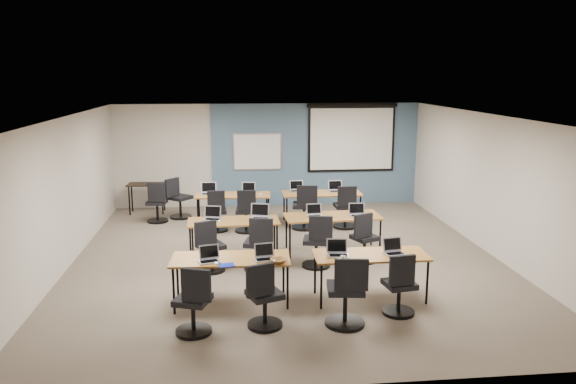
{
  "coord_description": "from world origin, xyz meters",
  "views": [
    {
      "loc": [
        -1.05,
        -10.17,
        3.47
      ],
      "look_at": [
        0.08,
        0.4,
        1.21
      ],
      "focal_mm": 35.0,
      "sensor_mm": 36.0,
      "label": 1
    }
  ],
  "objects": [
    {
      "name": "snack_bowl",
      "position": [
        -0.35,
        -2.32,
        0.76
      ],
      "size": [
        0.32,
        0.32,
        0.06
      ],
      "primitive_type": "imported",
      "rotation": [
        0.0,
        0.0,
        0.29
      ],
      "color": "brown",
      "rests_on": "training_table_front_left"
    },
    {
      "name": "mouse_10",
      "position": [
        0.73,
        2.5,
        0.74
      ],
      "size": [
        0.08,
        0.11,
        0.04
      ],
      "primitive_type": "ellipsoid",
      "rotation": [
        0.0,
        0.0,
        0.1
      ],
      "color": "white",
      "rests_on": "training_table_back_right"
    },
    {
      "name": "ceiling",
      "position": [
        0.0,
        0.0,
        2.7
      ],
      "size": [
        8.0,
        9.0,
        0.02
      ],
      "primitive_type": "cube",
      "color": "white",
      "rests_on": "ground"
    },
    {
      "name": "snack_plate",
      "position": [
        0.61,
        -2.33,
        0.74
      ],
      "size": [
        0.22,
        0.22,
        0.01
      ],
      "primitive_type": "cylinder",
      "rotation": [
        0.0,
        0.0,
        -0.31
      ],
      "color": "white",
      "rests_on": "training_table_front_right"
    },
    {
      "name": "mouse_5",
      "position": [
        -0.4,
        0.03,
        0.74
      ],
      "size": [
        0.09,
        0.11,
        0.04
      ],
      "primitive_type": "ellipsoid",
      "rotation": [
        0.0,
        0.0,
        -0.31
      ],
      "color": "white",
      "rests_on": "training_table_mid_left"
    },
    {
      "name": "task_chair_1",
      "position": [
        -0.61,
        -2.94,
        0.4
      ],
      "size": [
        0.51,
        0.49,
        0.98
      ],
      "rotation": [
        0.0,
        0.0,
        0.36
      ],
      "color": "black",
      "rests_on": "floor"
    },
    {
      "name": "floor",
      "position": [
        0.0,
        0.0,
        0.0
      ],
      "size": [
        8.0,
        9.0,
        0.02
      ],
      "primitive_type": "cube",
      "color": "#6B6354",
      "rests_on": "ground"
    },
    {
      "name": "mouse_9",
      "position": [
        -0.34,
        2.45,
        0.74
      ],
      "size": [
        0.07,
        0.1,
        0.03
      ],
      "primitive_type": "ellipsoid",
      "rotation": [
        0.0,
        0.0,
        -0.21
      ],
      "color": "white",
      "rests_on": "training_table_back_left"
    },
    {
      "name": "task_chair_9",
      "position": [
        -0.69,
        1.89,
        0.41
      ],
      "size": [
        0.5,
        0.5,
        0.98
      ],
      "rotation": [
        0.0,
        0.0,
        -0.06
      ],
      "color": "black",
      "rests_on": "floor"
    },
    {
      "name": "mouse_4",
      "position": [
        -1.25,
        0.13,
        0.74
      ],
      "size": [
        0.07,
        0.1,
        0.03
      ],
      "primitive_type": "ellipsoid",
      "rotation": [
        0.0,
        0.0,
        0.09
      ],
      "color": "white",
      "rests_on": "training_table_mid_left"
    },
    {
      "name": "laptop_1",
      "position": [
        -0.55,
        -2.14,
        0.79
      ],
      "size": [
        0.3,
        0.25,
        0.23
      ],
      "rotation": [
        0.0,
        0.0,
        0.17
      ],
      "color": "silver",
      "rests_on": "training_table_front_left"
    },
    {
      "name": "blue_mousepad",
      "position": [
        -1.11,
        -2.35,
        0.73
      ],
      "size": [
        0.25,
        0.22,
        0.01
      ],
      "primitive_type": "cube",
      "rotation": [
        0.0,
        0.0,
        0.19
      ],
      "color": "#0A1D9E",
      "rests_on": "training_table_front_left"
    },
    {
      "name": "spare_chair_b",
      "position": [
        -2.76,
        2.96,
        0.4
      ],
      "size": [
        0.5,
        0.5,
        0.98
      ],
      "rotation": [
        0.0,
        0.0,
        -0.13
      ],
      "color": "black",
      "rests_on": "floor"
    },
    {
      "name": "training_table_mid_left",
      "position": [
        -0.99,
        0.19,
        0.68
      ],
      "size": [
        1.73,
        0.72,
        0.73
      ],
      "rotation": [
        0.0,
        0.0,
        0.02
      ],
      "color": "#A7683D",
      "rests_on": "floor"
    },
    {
      "name": "laptop_10",
      "position": [
        0.54,
        2.75,
        0.79
      ],
      "size": [
        0.32,
        0.27,
        0.25
      ],
      "rotation": [
        0.0,
        0.0,
        0.06
      ],
      "color": "silver",
      "rests_on": "training_table_back_right"
    },
    {
      "name": "task_chair_5",
      "position": [
        -0.55,
        -0.59,
        0.41
      ],
      "size": [
        0.52,
        0.52,
        1.0
      ],
      "rotation": [
        0.0,
        0.0,
        -0.23
      ],
      "color": "black",
      "rests_on": "floor"
    },
    {
      "name": "mouse_7",
      "position": [
        1.64,
        0.17,
        0.74
      ],
      "size": [
        0.08,
        0.1,
        0.03
      ],
      "primitive_type": "ellipsoid",
      "rotation": [
        0.0,
        0.0,
        0.3
      ],
      "color": "white",
      "rests_on": "training_table_mid_right"
    },
    {
      "name": "laptop_4",
      "position": [
        -1.38,
        0.31,
        0.79
      ],
      "size": [
        0.33,
        0.28,
        0.25
      ],
      "rotation": [
        0.0,
        0.0,
        -0.28
      ],
      "color": "#B1B1B1",
      "rests_on": "training_table_mid_left"
    },
    {
      "name": "laptop_11",
      "position": [
        1.45,
        2.62,
        0.79
      ],
      "size": [
        0.33,
        0.28,
        0.25
      ],
      "rotation": [
        0.0,
        0.0,
        0.01
      ],
      "color": "#BEBEBE",
      "rests_on": "training_table_back_right"
    },
    {
      "name": "whiteboard",
      "position": [
        -0.3,
        4.43,
        1.45
      ],
      "size": [
        1.28,
        0.03,
        0.98
      ],
      "color": "#ABACAD",
      "rests_on": "wall_back"
    },
    {
      "name": "laptop_9",
      "position": [
        -0.6,
        2.69,
        0.79
      ],
      "size": [
        0.31,
        0.27,
        0.24
      ],
      "rotation": [
        0.0,
        0.0,
        -0.11
      ],
      "color": "silver",
      "rests_on": "training_table_back_left"
    },
    {
      "name": "task_chair_11",
      "position": [
        1.56,
        2.0,
        0.42
      ],
      "size": [
        0.53,
        0.53,
        1.01
      ],
      "rotation": [
        0.0,
        0.0,
        0.03
      ],
      "color": "black",
      "rests_on": "floor"
    },
    {
      "name": "mouse_1",
      "position": [
        -0.42,
        -2.24,
        0.74
      ],
      "size": [
        0.09,
        0.12,
        0.04
      ],
      "primitive_type": "ellipsoid",
      "rotation": [
        0.0,
        0.0,
        0.3
      ],
      "color": "white",
      "rests_on": "training_table_front_left"
    },
    {
      "name": "wall_right",
      "position": [
        4.0,
        0.0,
        1.35
      ],
      "size": [
        0.04,
        9.0,
        2.7
      ],
      "primitive_type": "cube",
      "color": "beige",
      "rests_on": "ground"
    },
    {
      "name": "wall_front",
      "position": [
        0.0,
        -4.5,
        1.35
      ],
      "size": [
        8.0,
        0.04,
        2.7
      ],
      "primitive_type": "cube",
      "color": "beige",
      "rests_on": "ground"
    },
    {
      "name": "laptop_8",
      "position": [
        -1.53,
        2.65,
        0.8
      ],
      "size": [
        0.35,
        0.3,
        0.27
      ],
      "rotation": [
        0.0,
        0.0,
        0.02
      ],
      "color": "#B4B4B4",
      "rests_on": "training_table_back_left"
    },
    {
      "name": "training_table_mid_right",
      "position": [
        0.95,
        0.35,
        0.69
      ],
      "size": [
        1.88,
        0.78,
        0.73
      ],
      "rotation": [
        0.0,
        0.0,
        0.05
      ],
      "color": "brown",
      "rests_on": "floor"
    },
    {
      "name": "spare_chair_a",
      "position": [
        -2.29,
        3.31,
        0.42
      ],
      "size": [
        0.64,
        0.53,
        1.01
      ],
      "rotation": [
        0.0,
        0.0,
        0.87
      ],
      "color": "black",
      "rests_on": "floor"
    },
    {
      "name": "coffee_cup",
      "position": [
        0.61,
        -2.35,
        0.77
      ],
      "size": [
        0.06,
        0.06,
        0.06
      ],
      "primitive_type": "imported",
      "rotation": [
        0.0,
        0.0,
        -0.02
      ],
      "color": "white",
      "rests_on": "snack_plate"
    },
    {
      "name": "task_chair_0",
      "position": [
        -1.56,
        -3.03,
        0.4
      ],
      "size": [
        0.52,
        0.5,
        0.98
      ],
      "rotation": [
        0.0,
        0.0,
        -0.34
      ],
      "color": "black",
      "rests_on": "floor"
    },
    {
      "name": "task_chair_4",
      "position": [
        -1.42,
        -0.59,
        0.4
      ],
      "size": [
        0.52,
        0.48,
        0.97
      ],
      "rotation": [
        0.0,
        0.0,
        0.41
      ],
      "color": "black",
      "rests_on": "floor"
    },
    {
      "name": "laptop_2",
      "position": [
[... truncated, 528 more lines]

